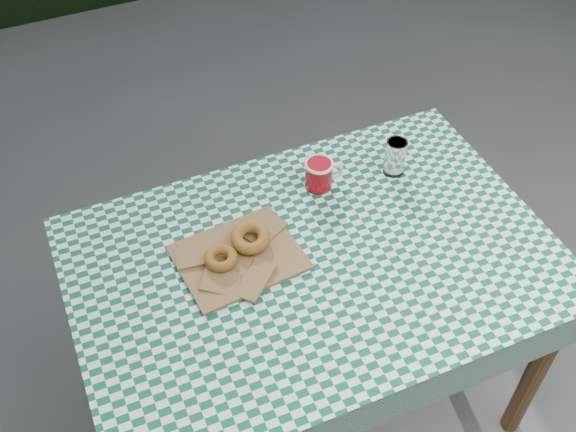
{
  "coord_description": "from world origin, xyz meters",
  "views": [
    {
      "loc": [
        -0.73,
        -1.15,
        2.16
      ],
      "look_at": [
        -0.2,
        0.04,
        0.79
      ],
      "focal_mm": 41.96,
      "sensor_mm": 36.0,
      "label": 1
    }
  ],
  "objects_px": {
    "coffee_mug": "(319,175)",
    "drinking_glass": "(395,157)",
    "paper_bag": "(239,256)",
    "table": "(311,336)"
  },
  "relations": [
    {
      "from": "table",
      "to": "drinking_glass",
      "type": "xyz_separation_m",
      "value": [
        0.37,
        0.22,
        0.44
      ]
    },
    {
      "from": "paper_bag",
      "to": "coffee_mug",
      "type": "bearing_deg",
      "value": 27.52
    },
    {
      "from": "paper_bag",
      "to": "drinking_glass",
      "type": "relative_size",
      "value": 2.79
    },
    {
      "from": "paper_bag",
      "to": "table",
      "type": "bearing_deg",
      "value": -23.86
    },
    {
      "from": "paper_bag",
      "to": "drinking_glass",
      "type": "bearing_deg",
      "value": 13.25
    },
    {
      "from": "coffee_mug",
      "to": "table",
      "type": "bearing_deg",
      "value": -111.52
    },
    {
      "from": "paper_bag",
      "to": "coffee_mug",
      "type": "xyz_separation_m",
      "value": [
        0.32,
        0.17,
        0.04
      ]
    },
    {
      "from": "table",
      "to": "coffee_mug",
      "type": "bearing_deg",
      "value": 63.04
    },
    {
      "from": "coffee_mug",
      "to": "drinking_glass",
      "type": "xyz_separation_m",
      "value": [
        0.24,
        -0.04,
        0.01
      ]
    },
    {
      "from": "coffee_mug",
      "to": "drinking_glass",
      "type": "distance_m",
      "value": 0.24
    }
  ]
}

